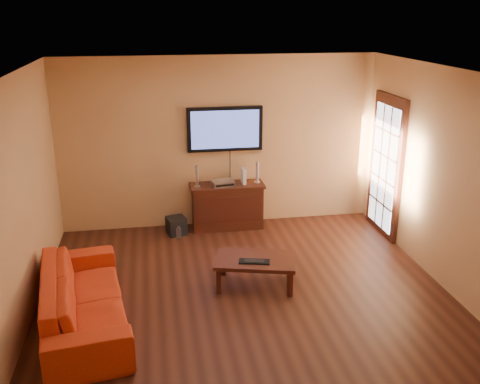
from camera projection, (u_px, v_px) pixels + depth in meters
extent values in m
plane|color=#33170E|center=(247.00, 298.00, 6.52)|extent=(5.00, 5.00, 0.00)
plane|color=tan|center=(219.00, 143.00, 8.41)|extent=(5.00, 0.00, 5.00)
plane|color=tan|center=(17.00, 207.00, 5.69)|extent=(0.00, 5.00, 5.00)
plane|color=tan|center=(450.00, 183.00, 6.48)|extent=(0.00, 5.00, 5.00)
plane|color=white|center=(249.00, 73.00, 5.64)|extent=(5.00, 5.00, 0.00)
cube|color=#35140C|center=(386.00, 168.00, 8.16)|extent=(0.06, 1.02, 2.22)
cube|color=white|center=(384.00, 168.00, 8.15)|extent=(0.01, 0.79, 1.89)
cube|color=#35140C|center=(227.00, 207.00, 8.54)|extent=(1.10, 0.41, 0.68)
cube|color=black|center=(229.00, 210.00, 8.34)|extent=(1.01, 0.02, 0.41)
cube|color=#35140C|center=(227.00, 186.00, 8.43)|extent=(1.17, 0.45, 0.04)
cube|color=black|center=(225.00, 129.00, 8.31)|extent=(1.18, 0.07, 0.70)
cube|color=#4255AD|center=(225.00, 130.00, 8.28)|extent=(1.07, 0.01, 0.59)
cube|color=#35140C|center=(255.00, 260.00, 6.72)|extent=(1.12, 0.84, 0.05)
cube|color=#35140C|center=(218.00, 281.00, 6.60)|extent=(0.06, 0.06, 0.32)
cube|color=#35140C|center=(290.00, 284.00, 6.52)|extent=(0.06, 0.06, 0.32)
cube|color=#35140C|center=(223.00, 264.00, 7.05)|extent=(0.06, 0.06, 0.32)
cube|color=#35140C|center=(290.00, 266.00, 6.97)|extent=(0.06, 0.06, 0.32)
imported|color=red|center=(83.00, 290.00, 5.87)|extent=(0.94, 2.24, 0.85)
cylinder|color=silver|center=(197.00, 186.00, 8.31)|extent=(0.09, 0.09, 0.01)
cylinder|color=silver|center=(197.00, 176.00, 8.25)|extent=(0.05, 0.05, 0.33)
cylinder|color=silver|center=(257.00, 182.00, 8.52)|extent=(0.09, 0.09, 0.01)
cylinder|color=silver|center=(257.00, 172.00, 8.46)|extent=(0.05, 0.05, 0.33)
cube|color=silver|center=(223.00, 183.00, 8.36)|extent=(0.38, 0.30, 0.08)
cube|color=white|center=(244.00, 176.00, 8.43)|extent=(0.06, 0.18, 0.25)
cube|color=black|center=(176.00, 226.00, 8.34)|extent=(0.34, 0.34, 0.27)
cylinder|color=white|center=(179.00, 234.00, 8.14)|extent=(0.08, 0.08, 0.20)
sphere|color=white|center=(179.00, 228.00, 8.11)|extent=(0.04, 0.04, 0.04)
cube|color=black|center=(254.00, 261.00, 6.62)|extent=(0.41, 0.23, 0.02)
cube|color=black|center=(254.00, 261.00, 6.61)|extent=(0.27, 0.16, 0.01)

